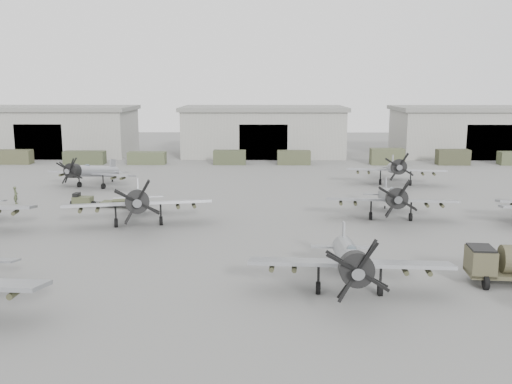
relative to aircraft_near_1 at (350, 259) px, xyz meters
The scene contains 18 objects.
ground 9.18m from the aircraft_near_1, 126.39° to the left, with size 220.00×220.00×0.00m, color slate.
hangar_left 81.58m from the aircraft_near_1, 122.05° to the left, with size 29.00×14.80×8.70m.
hangar_center 69.35m from the aircraft_near_1, 94.36° to the left, with size 29.00×14.80×8.70m.
hangar_right 76.50m from the aircraft_near_1, 64.67° to the left, with size 29.00×14.80×8.70m.
support_truck_0 73.29m from the aircraft_near_1, 128.74° to the left, with size 6.59×2.20×2.25m, color #42442C.
support_truck_1 66.50m from the aircraft_near_1, 120.72° to the left, with size 6.48×2.20×2.08m, color #3B422B.
support_truck_2 61.98m from the aircraft_near_1, 112.73° to the left, with size 6.00×2.20×1.97m, color #444C31.
support_truck_3 58.16m from the aircraft_near_1, 100.57° to the left, with size 5.15×2.20×2.24m, color #3C422B.
support_truck_4 57.17m from the aircraft_near_1, 90.41° to the left, with size 5.27×2.20×2.21m, color #3F442C.
support_truck_5 58.96m from the aircraft_near_1, 75.82° to the left, with size 5.27×2.20×2.58m, color #43482F.
support_truck_6 62.36m from the aircraft_near_1, 66.46° to the left, with size 5.06×2.20×2.43m, color #373925.
aircraft_near_1 is the anchor object (origin of this frame).
aircraft_mid_1 23.69m from the aircraft_near_1, 134.52° to the left, with size 13.41×12.07×5.32m.
aircraft_mid_2 20.57m from the aircraft_near_1, 70.70° to the left, with size 12.40×11.16×4.93m.
aircraft_far_0 44.68m from the aircraft_near_1, 126.64° to the left, with size 11.46×10.32×4.59m.
aircraft_far_1 40.02m from the aircraft_near_1, 73.26° to the left, with size 12.51×11.26×4.97m.
tug_trailer 34.01m from the aircraft_near_1, 132.10° to the left, with size 7.36×2.06×1.46m.
ground_crew 41.58m from the aircraft_near_1, 140.28° to the left, with size 0.69×0.45×1.89m, color #40472F.
Camera 1 is at (-0.03, -40.43, 12.83)m, focal length 40.00 mm.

